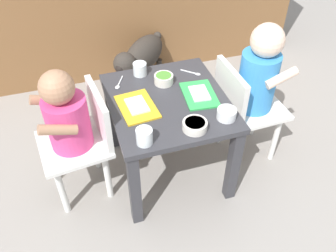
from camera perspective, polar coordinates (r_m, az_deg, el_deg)
ground_plane at (r=1.80m, az=-0.00°, el=-6.57°), size 7.00×7.00×0.00m
dining_table at (r=1.56m, az=-0.00°, el=1.90°), size 0.49×0.55×0.43m
seated_child_left at (r=1.48m, az=-15.24°, el=0.80°), size 0.31×0.31×0.65m
seated_child_right at (r=1.65m, az=13.75°, el=7.11°), size 0.29×0.29×0.71m
dog at (r=2.19m, az=-4.31°, el=10.97°), size 0.40×0.40×0.34m
food_tray_left at (r=1.47m, az=-4.95°, el=3.13°), size 0.16×0.21×0.02m
food_tray_right at (r=1.53m, az=5.02°, el=5.05°), size 0.15×0.21×0.02m
water_cup_left at (r=1.65m, az=-4.49°, el=8.92°), size 0.06×0.06×0.06m
water_cup_right at (r=1.30m, az=-3.78°, el=-1.80°), size 0.06×0.06×0.06m
veggie_bowl_near at (r=1.36m, az=4.30°, el=0.12°), size 0.10×0.10×0.03m
cereal_bowl_left_side at (r=1.59m, az=-0.69°, el=7.52°), size 0.08×0.08×0.04m
cereal_bowl_right_side at (r=1.42m, az=9.32°, el=1.97°), size 0.08×0.08×0.04m
spoon_by_left_tray at (r=1.61m, az=-7.82°, el=6.66°), size 0.06×0.09×0.01m
spoon_by_right_tray at (r=1.67m, az=3.95°, el=8.44°), size 0.08×0.08×0.01m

